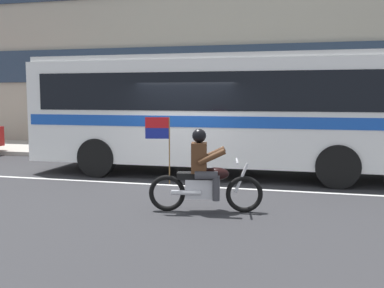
{
  "coord_description": "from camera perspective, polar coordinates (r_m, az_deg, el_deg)",
  "views": [
    {
      "loc": [
        3.0,
        -11.05,
        2.17
      ],
      "look_at": [
        0.4,
        -0.86,
        1.05
      ],
      "focal_mm": 42.56,
      "sensor_mm": 36.0,
      "label": 1
    }
  ],
  "objects": [
    {
      "name": "fire_hydrant",
      "position": [
        15.63,
        3.31,
        -0.01
      ],
      "size": [
        0.22,
        0.3,
        0.75
      ],
      "color": "gold",
      "rests_on": "sidewalk_curb"
    },
    {
      "name": "lane_center_stripe",
      "position": [
        11.08,
        -1.69,
        -5.21
      ],
      "size": [
        26.6,
        0.14,
        0.01
      ],
      "primitive_type": "cube",
      "color": "silver",
      "rests_on": "ground_plane"
    },
    {
      "name": "ground_plane",
      "position": [
        11.65,
        -0.88,
        -4.67
      ],
      "size": [
        60.0,
        60.0,
        0.0
      ],
      "primitive_type": "plane",
      "color": "#2B2B2D"
    },
    {
      "name": "motorcycle_with_rider",
      "position": [
        8.51,
        1.53,
        -4.12
      ],
      "size": [
        2.17,
        0.74,
        1.78
      ],
      "color": "black",
      "rests_on": "ground_plane"
    },
    {
      "name": "office_building_facade",
      "position": [
        18.88,
        5.17,
        14.52
      ],
      "size": [
        28.0,
        0.89,
        9.89
      ],
      "color": "gray",
      "rests_on": "ground_plane"
    },
    {
      "name": "transit_bus",
      "position": [
        12.44,
        4.19,
        4.73
      ],
      "size": [
        10.54,
        2.64,
        3.22
      ],
      "color": "white",
      "rests_on": "ground_plane"
    },
    {
      "name": "sidewalk_curb",
      "position": [
        16.56,
        3.75,
        -1.21
      ],
      "size": [
        28.0,
        3.8,
        0.15
      ],
      "primitive_type": "cube",
      "color": "#A39E93",
      "rests_on": "ground_plane"
    }
  ]
}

